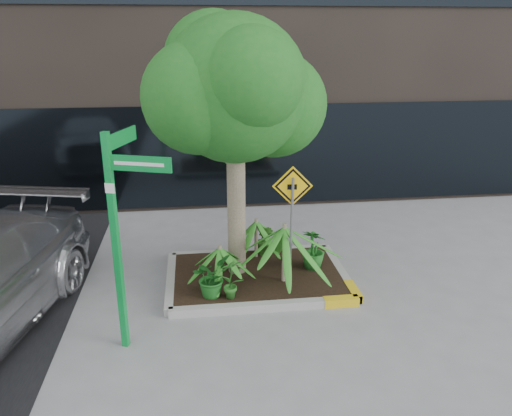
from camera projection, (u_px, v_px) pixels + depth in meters
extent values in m
plane|color=gray|center=(248.00, 288.00, 9.07)|extent=(80.00, 80.00, 0.00)
cube|color=#9E9E99|center=(250.00, 252.00, 10.38)|extent=(3.20, 0.15, 0.15)
cube|color=#9E9E99|center=(266.00, 307.00, 8.32)|extent=(3.20, 0.15, 0.15)
cube|color=#9E9E99|center=(171.00, 282.00, 9.16)|extent=(0.15, 2.20, 0.15)
cube|color=#9E9E99|center=(340.00, 272.00, 9.54)|extent=(0.15, 2.20, 0.15)
cube|color=gold|center=(341.00, 302.00, 8.47)|extent=(0.60, 0.17, 0.15)
cube|color=black|center=(257.00, 274.00, 9.33)|extent=(3.05, 2.05, 0.06)
cylinder|color=gray|center=(236.00, 200.00, 8.96)|extent=(0.33, 0.33, 3.09)
cylinder|color=gray|center=(241.00, 138.00, 8.60)|extent=(0.58, 0.16, 1.00)
sphere|color=#1B5E1D|center=(235.00, 89.00, 8.31)|extent=(2.47, 2.47, 2.47)
sphere|color=#1B5E1D|center=(274.00, 105.00, 8.79)|extent=(1.85, 1.85, 1.85)
sphere|color=#1B5E1D|center=(198.00, 98.00, 8.08)|extent=(1.85, 1.85, 1.85)
sphere|color=#1B5E1D|center=(251.00, 80.00, 7.69)|extent=(1.65, 1.65, 1.65)
sphere|color=#1B5E1D|center=(214.00, 62.00, 8.62)|extent=(1.75, 1.75, 1.75)
cylinder|color=gray|center=(284.00, 253.00, 8.86)|extent=(0.07, 0.07, 1.11)
cylinder|color=gray|center=(220.00, 264.00, 8.85)|extent=(0.07, 0.07, 0.73)
cylinder|color=gray|center=(256.00, 238.00, 9.89)|extent=(0.07, 0.07, 0.80)
imported|color=#1A5C1C|center=(211.00, 277.00, 8.43)|extent=(0.86, 0.86, 0.70)
imported|color=#1F6820|center=(313.00, 249.00, 9.41)|extent=(0.61, 0.61, 0.78)
imported|color=#24611E|center=(231.00, 278.00, 8.34)|extent=(0.52, 0.52, 0.74)
imported|color=#2B631C|center=(265.00, 240.00, 9.98)|extent=(0.51, 0.51, 0.65)
cube|color=#0D963B|center=(116.00, 246.00, 6.90)|extent=(0.12, 0.12, 3.20)
cube|color=#0D963B|center=(139.00, 164.00, 6.41)|extent=(0.85, 0.32, 0.21)
cube|color=#0D963B|center=(121.00, 138.00, 6.82)|extent=(0.32, 0.85, 0.21)
cube|color=white|center=(139.00, 164.00, 6.40)|extent=(0.65, 0.23, 0.05)
cube|color=white|center=(120.00, 138.00, 6.82)|extent=(0.23, 0.65, 0.05)
cube|color=white|center=(110.00, 188.00, 6.56)|extent=(0.13, 0.05, 0.14)
cylinder|color=slate|center=(291.00, 233.00, 8.52)|extent=(0.06, 0.22, 2.01)
cube|color=yellow|center=(293.00, 186.00, 8.21)|extent=(0.68, 0.07, 0.68)
cube|color=black|center=(293.00, 186.00, 8.20)|extent=(0.60, 0.05, 0.60)
cube|color=yellow|center=(293.00, 186.00, 8.20)|extent=(0.51, 0.04, 0.51)
cube|color=black|center=(292.00, 187.00, 8.20)|extent=(0.16, 0.02, 0.09)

